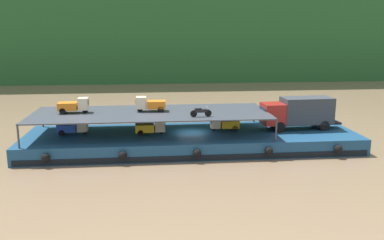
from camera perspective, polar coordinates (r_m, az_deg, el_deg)
The scene contains 10 objects.
ground_plane at distance 38.89m, azimuth -0.04°, elevation -3.89°, with size 400.00×400.00×0.00m, color #7F664C.
cargo_barge at distance 38.66m, azimuth -0.03°, elevation -2.83°, with size 30.85×9.22×1.50m.
covered_lorry at distance 40.80m, azimuth 14.67°, elevation 1.09°, with size 7.93×2.59×3.10m.
cargo_rack at distance 37.89m, azimuth -5.77°, elevation 0.97°, with size 21.65×7.85×2.00m.
mini_truck_lower_stern at distance 39.24m, azimuth -16.24°, elevation -0.94°, with size 2.75×1.22×1.38m.
mini_truck_lower_aft at distance 37.84m, azimuth -5.77°, elevation -0.98°, with size 2.78×1.26×1.38m.
mini_truck_lower_mid at distance 39.25m, azimuth 4.48°, elevation -0.47°, with size 2.75×1.22×1.38m.
mini_truck_upper_stern at distance 38.90m, azimuth -16.14°, elevation 1.96°, with size 2.77×1.25×1.38m.
mini_truck_upper_mid at distance 38.31m, azimuth -5.84°, elevation 2.24°, with size 2.77×1.26×1.38m.
motorcycle_upper_port at distance 35.74m, azimuth 1.22°, elevation 1.14°, with size 1.90×0.55×0.87m.
Camera 1 is at (-3.72, -37.14, 10.90)m, focal length 38.22 mm.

